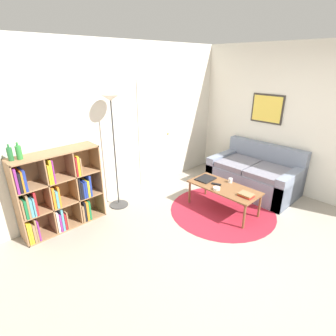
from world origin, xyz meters
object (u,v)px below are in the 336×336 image
Objects in this scene: floor_lamp at (112,118)px; laptop at (206,179)px; bowl at (217,188)px; cup at (230,180)px; coffee_table at (224,189)px; bookshelf at (57,194)px; bottle_middle at (19,152)px; bottle_left at (10,154)px; couch at (255,175)px.

floor_lamp reaches higher than laptop.
bowl is at bearing -116.39° from laptop.
bowl is 0.37m from cup.
floor_lamp is 16.89× the size of bowl.
laptop is 0.41m from cup.
coffee_table is 0.38m from laptop.
cup is at bearing -43.41° from floor_lamp.
bookshelf reaches higher than laptop.
cup is at bearing -26.65° from bottle_middle.
bottle_left is at bearing 167.71° from bottle_middle.
floor_lamp is at bearing 127.52° from bowl.
bookshelf is 3.61× the size of laptop.
floor_lamp is at bearing -3.16° from bottle_left.
couch is 7.08× the size of bottle_middle.
bottle_middle is at bearing -12.29° from bottle_left.
bookshelf is 3.45m from couch.
bottle_left is at bearing 153.80° from cup.
bottle_middle is at bearing 149.79° from bowl.
bottle_left is (-0.45, 0.02, 0.70)m from bookshelf.
cup is (2.32, -1.34, -0.09)m from bookshelf.
floor_lamp is 1.82m from laptop.
floor_lamp reaches higher than cup.
bottle_left is at bearing 159.49° from couch.
laptop is 2.79m from bottle_middle.
laptop is 1.50× the size of bottle_middle.
floor_lamp is 1.43m from bottle_left.
couch is at bearing 1.25° from coffee_table.
bowl is (-0.18, -0.36, 0.01)m from laptop.
laptop is (1.16, -0.92, -1.06)m from floor_lamp.
couch is (2.21, -1.28, -1.20)m from floor_lamp.
bottle_middle is at bearing 153.35° from cup.
floor_lamp is 5.70× the size of laptop.
bottle_middle reaches higher than laptop.
bottle_left is (-2.57, 1.00, 0.82)m from laptop.
bookshelf is 1.35m from floor_lamp.
bottle_left reaches higher than couch.
cup is (0.20, 0.02, 0.08)m from coffee_table.
cup is (-0.86, -0.01, 0.17)m from couch.
bottle_middle is at bearing 159.28° from couch.
bowl is at bearing -34.54° from bookshelf.
coffee_table is at bearing -28.24° from bottle_left.
laptop is at bearing 161.20° from couch.
cup is (0.37, -0.00, 0.02)m from bowl.
floor_lamp is 8.89× the size of bottle_left.
coffee_table is 2.95m from bottle_middle.
bowl reaches higher than laptop.
bookshelf is 2.52m from coffee_table.
laptop is (0.01, 0.38, 0.05)m from coffee_table.
couch reaches higher than laptop.
bookshelf is 2.34m from laptop.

